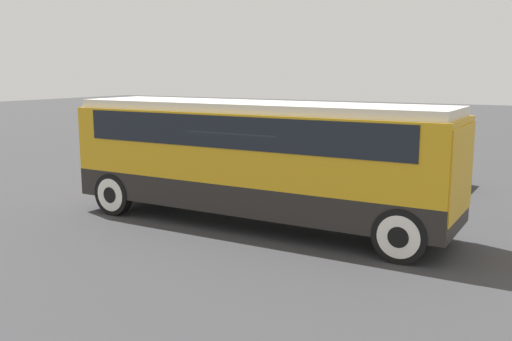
# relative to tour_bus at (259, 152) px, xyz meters

# --- Properties ---
(ground_plane) EXTENTS (120.00, 120.00, 0.00)m
(ground_plane) POSITION_rel_tour_bus_xyz_m (-0.10, -0.00, -1.92)
(ground_plane) COLOR #38383A
(tour_bus) EXTENTS (10.10, 2.53, 3.17)m
(tour_bus) POSITION_rel_tour_bus_xyz_m (0.00, 0.00, 0.00)
(tour_bus) COLOR black
(tour_bus) RESTS_ON ground_plane
(parked_car_near) EXTENTS (4.52, 1.78, 1.36)m
(parked_car_near) POSITION_rel_tour_bus_xyz_m (1.39, 7.51, -1.24)
(parked_car_near) COLOR #2D5638
(parked_car_near) RESTS_ON ground_plane
(parked_car_mid) EXTENTS (4.43, 1.80, 1.37)m
(parked_car_mid) POSITION_rel_tour_bus_xyz_m (-0.82, 5.23, -1.23)
(parked_car_mid) COLOR navy
(parked_car_mid) RESTS_ON ground_plane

